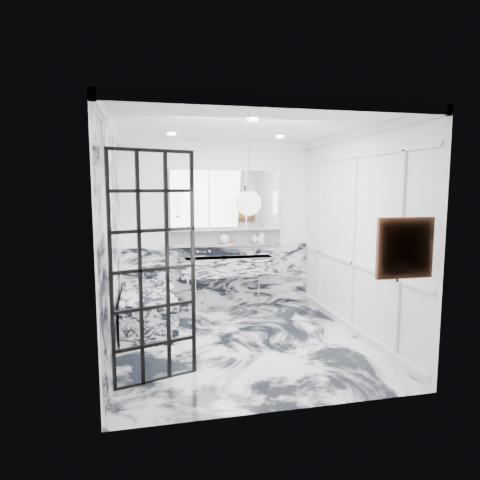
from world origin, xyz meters
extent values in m
plane|color=silver|center=(0.00, 0.00, 0.00)|extent=(3.60, 3.60, 0.00)
plane|color=white|center=(0.00, 0.00, 2.80)|extent=(3.60, 3.60, 0.00)
plane|color=white|center=(0.00, 1.80, 1.40)|extent=(3.60, 0.00, 3.60)
plane|color=white|center=(0.00, -1.80, 1.40)|extent=(3.60, 0.00, 3.60)
plane|color=white|center=(-1.60, 0.00, 1.40)|extent=(0.00, 3.60, 3.60)
plane|color=white|center=(1.60, 0.00, 1.40)|extent=(0.00, 3.60, 3.60)
cube|color=silver|center=(0.00, 1.78, 0.53)|extent=(3.18, 0.05, 1.05)
cube|color=silver|center=(-1.59, 0.00, 1.34)|extent=(0.02, 3.56, 2.68)
cube|color=white|center=(1.58, 0.00, 1.30)|extent=(0.03, 3.40, 2.30)
imported|color=#8C5919|center=(0.77, 1.71, 1.19)|extent=(0.09, 0.09, 0.21)
imported|color=#4C4C51|center=(0.73, 1.71, 1.18)|extent=(0.09, 0.09, 0.19)
imported|color=silver|center=(0.63, 1.71, 1.17)|extent=(0.13, 0.13, 0.15)
sphere|color=white|center=(0.10, 1.71, 1.17)|extent=(0.16, 0.16, 0.16)
cylinder|color=#8C5919|center=(0.25, 1.71, 1.14)|extent=(0.04, 0.04, 0.10)
cylinder|color=silver|center=(-0.93, 0.19, 0.61)|extent=(0.08, 0.08, 0.12)
cube|color=#BF9013|center=(1.20, -1.76, 1.47)|extent=(0.48, 0.05, 0.48)
sphere|color=white|center=(-0.21, -1.28, 1.89)|extent=(0.25, 0.25, 0.25)
cube|color=silver|center=(0.15, 1.55, 0.73)|extent=(1.60, 0.45, 0.30)
cube|color=silver|center=(0.15, 1.72, 1.07)|extent=(1.90, 0.14, 0.04)
cube|color=white|center=(0.15, 1.78, 1.21)|extent=(1.90, 0.03, 0.23)
cube|color=white|center=(0.15, 1.73, 1.82)|extent=(1.90, 0.16, 1.00)
cylinder|color=white|center=(-0.67, 1.63, 1.78)|extent=(0.07, 0.07, 0.40)
cylinder|color=white|center=(0.97, 1.63, 1.78)|extent=(0.07, 0.07, 0.40)
cube|color=silver|center=(-1.18, 0.90, 0.28)|extent=(0.75, 1.65, 0.55)
camera|label=1|loc=(-1.20, -5.33, 2.04)|focal=32.00mm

